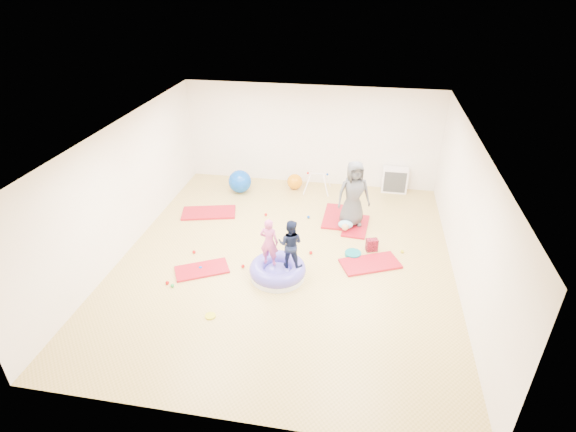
# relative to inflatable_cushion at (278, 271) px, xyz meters

# --- Properties ---
(room) EXTENTS (7.01, 8.01, 2.81)m
(room) POSITION_rel_inflatable_cushion_xyz_m (0.05, 0.63, 1.26)
(room) COLOR tan
(room) RESTS_ON ground
(gym_mat_front_left) EXTENTS (1.20, 0.98, 0.04)m
(gym_mat_front_left) POSITION_rel_inflatable_cushion_xyz_m (-1.59, -0.08, -0.12)
(gym_mat_front_left) COLOR #A10A0D
(gym_mat_front_left) RESTS_ON ground
(gym_mat_mid_left) EXTENTS (1.46, 0.97, 0.06)m
(gym_mat_mid_left) POSITION_rel_inflatable_cushion_xyz_m (-2.24, 2.29, -0.11)
(gym_mat_mid_left) COLOR #A10A0D
(gym_mat_mid_left) RESTS_ON ground
(gym_mat_center_back) EXTENTS (0.66, 1.28, 0.05)m
(gym_mat_center_back) POSITION_rel_inflatable_cushion_xyz_m (0.99, 2.65, -0.11)
(gym_mat_center_back) COLOR #A10A0D
(gym_mat_center_back) RESTS_ON ground
(gym_mat_right) EXTENTS (1.36, 1.06, 0.05)m
(gym_mat_right) POSITION_rel_inflatable_cushion_xyz_m (1.85, 0.74, -0.12)
(gym_mat_right) COLOR #A10A0D
(gym_mat_right) RESTS_ON ground
(gym_mat_rear_right) EXTENTS (0.65, 1.16, 0.05)m
(gym_mat_rear_right) POSITION_rel_inflatable_cushion_xyz_m (1.48, 2.28, -0.12)
(gym_mat_rear_right) COLOR #A10A0D
(gym_mat_rear_right) RESTS_ON ground
(inflatable_cushion) EXTENTS (1.15, 1.15, 0.36)m
(inflatable_cushion) POSITION_rel_inflatable_cushion_xyz_m (0.00, 0.00, 0.00)
(inflatable_cushion) COLOR white
(inflatable_cushion) RESTS_ON ground
(child_pink) EXTENTS (0.40, 0.28, 1.02)m
(child_pink) POSITION_rel_inflatable_cushion_xyz_m (-0.17, 0.03, 0.70)
(child_pink) COLOR #C64B89
(child_pink) RESTS_ON inflatable_cushion
(child_navy) EXTENTS (0.54, 0.44, 1.03)m
(child_navy) POSITION_rel_inflatable_cushion_xyz_m (0.25, 0.03, 0.71)
(child_navy) COLOR black
(child_navy) RESTS_ON inflatable_cushion
(adult_caregiver) EXTENTS (0.91, 0.74, 1.61)m
(adult_caregiver) POSITION_rel_inflatable_cushion_xyz_m (1.37, 2.33, 0.71)
(adult_caregiver) COLOR #454547
(adult_caregiver) RESTS_ON gym_mat_rear_right
(infant) EXTENTS (0.35, 0.36, 0.21)m
(infant) POSITION_rel_inflatable_cushion_xyz_m (1.24, 2.05, 0.01)
(infant) COLOR #8BCDE7
(infant) RESTS_ON gym_mat_rear_right
(ball_pit_balls) EXTENTS (4.72, 3.26, 0.07)m
(ball_pit_balls) POSITION_rel_inflatable_cushion_xyz_m (-0.65, 0.71, -0.10)
(ball_pit_balls) COLOR #0844B0
(ball_pit_balls) RESTS_ON ground
(exercise_ball_blue) EXTENTS (0.63, 0.63, 0.63)m
(exercise_ball_blue) POSITION_rel_inflatable_cushion_xyz_m (-1.78, 3.65, 0.18)
(exercise_ball_blue) COLOR #0844B0
(exercise_ball_blue) RESTS_ON ground
(exercise_ball_orange) EXTENTS (0.43, 0.43, 0.43)m
(exercise_ball_orange) POSITION_rel_inflatable_cushion_xyz_m (-0.32, 4.11, 0.07)
(exercise_ball_orange) COLOR orange
(exercise_ball_orange) RESTS_ON ground
(infant_play_gym) EXTENTS (0.72, 0.68, 0.55)m
(infant_play_gym) POSITION_rel_inflatable_cushion_xyz_m (0.33, 4.05, 0.23)
(infant_play_gym) COLOR white
(infant_play_gym) RESTS_ON ground
(cube_shelf) EXTENTS (0.69, 0.34, 0.69)m
(cube_shelf) POSITION_rel_inflatable_cushion_xyz_m (2.43, 4.42, 0.20)
(cube_shelf) COLOR white
(cube_shelf) RESTS_ON ground
(balance_disc) EXTENTS (0.35, 0.35, 0.08)m
(balance_disc) POSITION_rel_inflatable_cushion_xyz_m (1.47, 1.02, -0.10)
(balance_disc) COLOR #0D7075
(balance_disc) RESTS_ON ground
(backpack) EXTENTS (0.29, 0.22, 0.29)m
(backpack) POSITION_rel_inflatable_cushion_xyz_m (1.87, 1.29, 0.00)
(backpack) COLOR red
(backpack) RESTS_ON ground
(yellow_toy) EXTENTS (0.19, 0.19, 0.03)m
(yellow_toy) POSITION_rel_inflatable_cushion_xyz_m (-0.97, -1.39, -0.13)
(yellow_toy) COLOR yellow
(yellow_toy) RESTS_ON ground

